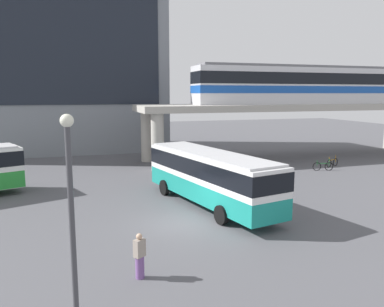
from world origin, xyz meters
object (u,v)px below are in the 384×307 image
object	(u,v)px
bus_main	(210,173)
bicycle_green	(323,166)
train	(306,84)
bicycle_orange	(332,163)
station_building	(50,62)
pedestrian_near_building	(140,257)
bicycle_silver	(216,168)

from	to	relation	value
bus_main	bicycle_green	xyz separation A→B (m)	(13.02, 6.90, -1.63)
train	bicycle_orange	bearing A→B (deg)	-96.16
station_building	bicycle_green	size ratio (longest dim) A/B	14.59
bicycle_green	pedestrian_near_building	distance (m)	23.61
bicycle_silver	pedestrian_near_building	bearing A→B (deg)	-119.46
station_building	pedestrian_near_building	distance (m)	35.77
bicycle_orange	bicycle_green	xyz separation A→B (m)	(-1.92, -1.24, 0.00)
train	bicycle_orange	world-z (taller)	train
station_building	bicycle_green	distance (m)	31.44
train	bicycle_green	world-z (taller)	train
bicycle_orange	pedestrian_near_building	distance (m)	25.89
station_building	bicycle_silver	size ratio (longest dim) A/B	14.66
station_building	pedestrian_near_building	bearing A→B (deg)	-83.43
bicycle_silver	station_building	bearing A→B (deg)	127.25
train	bicycle_green	xyz separation A→B (m)	(-2.50, -6.69, -7.14)
bus_main	bicycle_silver	size ratio (longest dim) A/B	6.57
station_building	pedestrian_near_building	world-z (taller)	station_building
bicycle_silver	bicycle_green	size ratio (longest dim) A/B	1.00
station_building	train	xyz separation A→B (m)	(25.00, -13.01, -2.57)
station_building	train	distance (m)	28.30
bicycle_silver	bus_main	bearing A→B (deg)	-113.51
pedestrian_near_building	bicycle_orange	bearing A→B (deg)	37.77
station_building	bicycle_silver	bearing A→B (deg)	-52.75
pedestrian_near_building	train	bearing A→B (deg)	45.35
station_building	bus_main	distance (m)	29.38
bicycle_green	pedestrian_near_building	bearing A→B (deg)	-141.76
station_building	bicycle_orange	world-z (taller)	station_building
bicycle_orange	bicycle_green	bearing A→B (deg)	-147.04
bus_main	bicycle_silver	world-z (taller)	bus_main
bus_main	bicycle_orange	world-z (taller)	bus_main
station_building	bus_main	xyz separation A→B (m)	(9.48, -26.61, -8.07)
station_building	pedestrian_near_building	size ratio (longest dim) A/B	15.04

